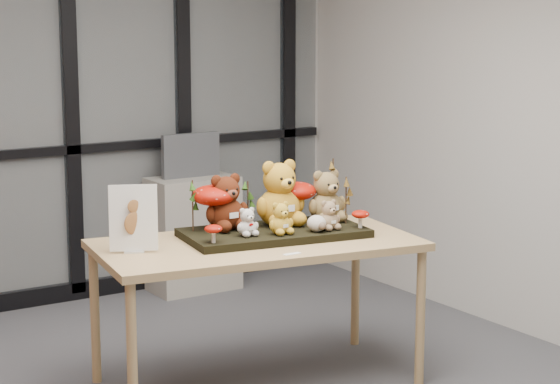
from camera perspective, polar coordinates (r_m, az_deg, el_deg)
room_shell at (r=4.53m, az=-5.77°, el=6.33°), size 5.00×5.00×5.00m
glass_partition at (r=6.83m, az=-15.25°, el=5.10°), size 4.90×0.06×2.78m
display_table at (r=5.34m, az=-1.32°, el=-3.47°), size 1.78×1.09×0.78m
diorama_tray at (r=5.43m, az=-0.35°, el=-2.32°), size 1.03×0.63×0.04m
bear_pooh_yellow at (r=5.49m, az=-0.05°, el=0.14°), size 0.34×0.32×0.39m
bear_brown_medium at (r=5.39m, az=-3.08°, el=-0.40°), size 0.28×0.26×0.33m
bear_tan_back at (r=5.61m, az=2.60°, el=-0.05°), size 0.27×0.25×0.32m
bear_small_yellow at (r=5.29m, az=0.03°, el=-1.38°), size 0.16×0.15×0.19m
bear_white_bow at (r=5.25m, az=-1.86°, el=-1.60°), size 0.14×0.13×0.16m
bear_beige_small at (r=5.40m, az=2.76°, el=-1.20°), size 0.15×0.14×0.18m
plush_cream_hedgehog at (r=5.35m, az=2.07°, el=-1.73°), size 0.08×0.08×0.10m
mushroom_back_left at (r=5.40m, az=-3.75°, el=-0.74°), size 0.24×0.24×0.27m
mushroom_back_right at (r=5.60m, az=0.95°, el=-0.44°), size 0.22×0.22×0.24m
mushroom_front_left at (r=5.11m, az=-3.77°, el=-2.30°), size 0.09×0.09×0.10m
mushroom_front_right at (r=5.46m, az=4.55°, el=-1.48°), size 0.10×0.10×0.11m
sprig_green_far_left at (r=5.36m, az=-4.93°, el=-0.78°), size 0.05×0.05×0.28m
sprig_green_mid_left at (r=5.46m, az=-3.89°, el=-0.78°), size 0.05×0.05×0.24m
sprig_dry_far_right at (r=5.65m, az=2.99°, el=0.17°), size 0.05×0.05×0.35m
sprig_dry_mid_right at (r=5.55m, az=3.73°, el=-0.46°), size 0.05×0.05×0.26m
sprig_green_centre at (r=5.54m, az=-1.82°, el=-0.59°), size 0.05×0.05×0.24m
sign_holder at (r=5.10m, az=-8.24°, el=-1.60°), size 0.24×0.14×0.34m
label_card at (r=5.05m, az=0.68°, el=-3.50°), size 0.09×0.03×0.00m
cabinet at (r=7.26m, az=-4.90°, el=-2.35°), size 0.61×0.36×0.82m
monitor at (r=7.18m, az=-5.04°, el=2.08°), size 0.44×0.05×0.31m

